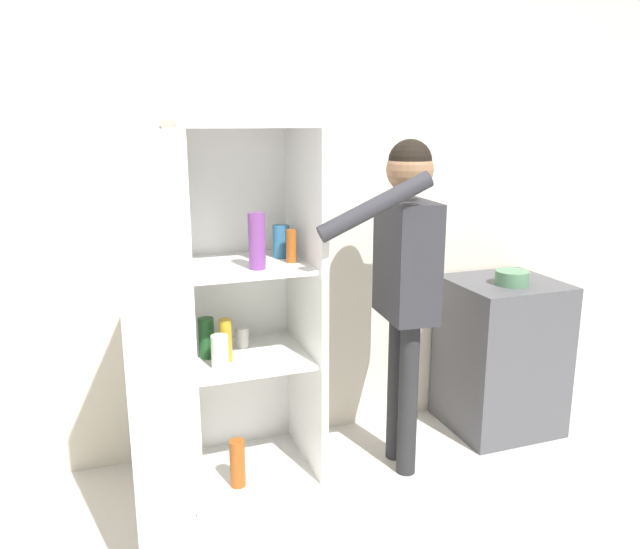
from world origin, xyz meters
The scene contains 6 objects.
ground_plane centered at (0.00, 0.00, 0.00)m, with size 12.00×12.00×0.00m, color beige.
wall_back centered at (0.00, 0.98, 1.27)m, with size 7.00×0.06×2.55m.
refrigerator centered at (-0.50, 0.54, 0.89)m, with size 0.93×1.20×1.79m.
person centered at (0.38, 0.44, 1.11)m, with size 0.66×0.51×1.70m.
counter centered at (1.13, 0.65, 0.45)m, with size 0.60×0.57×0.89m.
bowl centered at (1.12, 0.57, 0.93)m, with size 0.19×0.19×0.08m.
Camera 1 is at (-1.04, -2.23, 1.78)m, focal length 35.00 mm.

